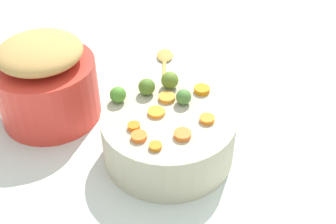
% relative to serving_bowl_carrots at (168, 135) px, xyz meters
% --- Properties ---
extents(tabletop, '(2.40, 2.40, 0.02)m').
position_rel_serving_bowl_carrots_xyz_m(tabletop, '(0.03, -0.01, -0.06)').
color(tabletop, silver).
rests_on(tabletop, ground).
extents(serving_bowl_carrots, '(0.28, 0.28, 0.11)m').
position_rel_serving_bowl_carrots_xyz_m(serving_bowl_carrots, '(0.00, 0.00, 0.00)').
color(serving_bowl_carrots, '#B7AE93').
rests_on(serving_bowl_carrots, tabletop).
extents(metal_pot, '(0.24, 0.24, 0.15)m').
position_rel_serving_bowl_carrots_xyz_m(metal_pot, '(-0.29, 0.12, 0.02)').
color(metal_pot, red).
rests_on(metal_pot, tabletop).
extents(stuffing_mound, '(0.19, 0.19, 0.06)m').
position_rel_serving_bowl_carrots_xyz_m(stuffing_mound, '(-0.29, 0.12, 0.12)').
color(stuffing_mound, tan).
rests_on(stuffing_mound, metal_pot).
extents(carrot_slice_0, '(0.03, 0.03, 0.01)m').
position_rel_serving_bowl_carrots_xyz_m(carrot_slice_0, '(-0.02, -0.10, 0.06)').
color(carrot_slice_0, orange).
rests_on(carrot_slice_0, serving_bowl_carrots).
extents(carrot_slice_1, '(0.03, 0.03, 0.01)m').
position_rel_serving_bowl_carrots_xyz_m(carrot_slice_1, '(-0.07, -0.04, 0.06)').
color(carrot_slice_1, orange).
rests_on(carrot_slice_1, serving_bowl_carrots).
extents(carrot_slice_2, '(0.05, 0.05, 0.01)m').
position_rel_serving_bowl_carrots_xyz_m(carrot_slice_2, '(-0.02, 0.01, 0.06)').
color(carrot_slice_2, orange).
rests_on(carrot_slice_2, serving_bowl_carrots).
extents(carrot_slice_3, '(0.04, 0.04, 0.01)m').
position_rel_serving_bowl_carrots_xyz_m(carrot_slice_3, '(0.03, -0.06, 0.06)').
color(carrot_slice_3, orange).
rests_on(carrot_slice_3, serving_bowl_carrots).
extents(carrot_slice_4, '(0.04, 0.04, 0.01)m').
position_rel_serving_bowl_carrots_xyz_m(carrot_slice_4, '(0.07, 0.09, 0.06)').
color(carrot_slice_4, orange).
rests_on(carrot_slice_4, serving_bowl_carrots).
extents(carrot_slice_5, '(0.04, 0.04, 0.01)m').
position_rel_serving_bowl_carrots_xyz_m(carrot_slice_5, '(-0.01, 0.06, 0.06)').
color(carrot_slice_5, orange).
rests_on(carrot_slice_5, serving_bowl_carrots).
extents(carrot_slice_6, '(0.04, 0.04, 0.01)m').
position_rel_serving_bowl_carrots_xyz_m(carrot_slice_6, '(-0.05, -0.07, 0.06)').
color(carrot_slice_6, orange).
rests_on(carrot_slice_6, serving_bowl_carrots).
extents(carrot_slice_7, '(0.04, 0.04, 0.01)m').
position_rel_serving_bowl_carrots_xyz_m(carrot_slice_7, '(0.08, -0.02, 0.06)').
color(carrot_slice_7, orange).
rests_on(carrot_slice_7, serving_bowl_carrots).
extents(brussels_sprout_0, '(0.03, 0.03, 0.03)m').
position_rel_serving_bowl_carrots_xyz_m(brussels_sprout_0, '(0.03, 0.04, 0.07)').
color(brussels_sprout_0, '#4B7D36').
rests_on(brussels_sprout_0, serving_bowl_carrots).
extents(brussels_sprout_1, '(0.03, 0.03, 0.03)m').
position_rel_serving_bowl_carrots_xyz_m(brussels_sprout_1, '(-0.11, 0.04, 0.07)').
color(brussels_sprout_1, '#4A872A').
rests_on(brussels_sprout_1, serving_bowl_carrots).
extents(brussels_sprout_2, '(0.04, 0.04, 0.04)m').
position_rel_serving_bowl_carrots_xyz_m(brussels_sprout_2, '(-0.05, 0.07, 0.07)').
color(brussels_sprout_2, '#4F7525').
rests_on(brussels_sprout_2, serving_bowl_carrots).
extents(brussels_sprout_3, '(0.04, 0.04, 0.04)m').
position_rel_serving_bowl_carrots_xyz_m(brussels_sprout_3, '(-0.00, 0.10, 0.07)').
color(brussels_sprout_3, olive).
rests_on(brussels_sprout_3, serving_bowl_carrots).
extents(wooden_spoon, '(0.05, 0.28, 0.01)m').
position_rel_serving_bowl_carrots_xyz_m(wooden_spoon, '(-0.03, 0.36, -0.05)').
color(wooden_spoon, '#BB8F41').
rests_on(wooden_spoon, tabletop).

